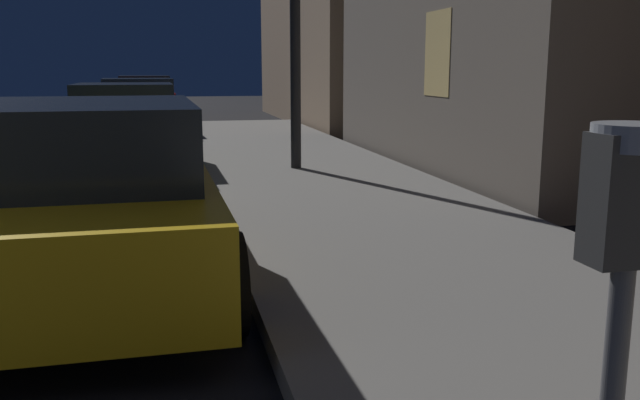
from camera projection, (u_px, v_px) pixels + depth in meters
parking_meter at (623, 272)px, 1.55m from camera, size 0.19×0.19×1.40m
car_yellow_cab at (85, 195)px, 5.16m from camera, size 2.13×4.27×1.43m
car_green at (126, 129)px, 11.01m from camera, size 2.00×4.15×1.43m
car_blue at (138, 108)px, 16.79m from camera, size 2.27×4.33×1.43m
car_red at (145, 97)px, 23.34m from camera, size 2.23×4.12×1.43m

